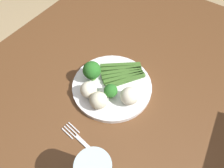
# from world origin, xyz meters

# --- Properties ---
(ground_plane) EXTENTS (6.00, 6.00, 0.02)m
(ground_plane) POSITION_xyz_m (0.00, 0.00, -0.01)
(ground_plane) COLOR tan
(dining_table) EXTENTS (1.15, 0.87, 0.75)m
(dining_table) POSITION_xyz_m (0.00, 0.00, 0.64)
(dining_table) COLOR brown
(dining_table) RESTS_ON ground_plane
(plate) EXTENTS (0.25, 0.25, 0.01)m
(plate) POSITION_xyz_m (-0.04, -0.02, 0.76)
(plate) COLOR white
(plate) RESTS_ON dining_table
(asparagus_bundle) EXTENTS (0.15, 0.14, 0.01)m
(asparagus_bundle) POSITION_xyz_m (0.01, -0.02, 0.78)
(asparagus_bundle) COLOR #3D6626
(asparagus_bundle) RESTS_ON plate
(broccoli_front) EXTENTS (0.06, 0.06, 0.07)m
(broccoli_front) POSITION_xyz_m (-0.05, 0.04, 0.81)
(broccoli_front) COLOR #568E33
(broccoli_front) RESTS_ON plate
(broccoli_outer_edge) EXTENTS (0.04, 0.04, 0.05)m
(broccoli_outer_edge) POSITION_xyz_m (-0.08, -0.04, 0.80)
(broccoli_outer_edge) COLOR #568E33
(broccoli_outer_edge) RESTS_ON plate
(cauliflower_near_fork) EXTENTS (0.05, 0.05, 0.05)m
(cauliflower_near_fork) POSITION_xyz_m (-0.06, -0.09, 0.80)
(cauliflower_near_fork) COLOR silver
(cauliflower_near_fork) RESTS_ON plate
(cauliflower_edge) EXTENTS (0.05, 0.05, 0.05)m
(cauliflower_edge) POSITION_xyz_m (-0.12, -0.03, 0.80)
(cauliflower_edge) COLOR beige
(cauliflower_edge) RESTS_ON plate
(cauliflower_back) EXTENTS (0.05, 0.05, 0.05)m
(cauliflower_back) POSITION_xyz_m (-0.11, 0.02, 0.79)
(cauliflower_back) COLOR silver
(cauliflower_back) RESTS_ON plate
(fork) EXTENTS (0.04, 0.17, 0.00)m
(fork) POSITION_xyz_m (-0.23, -0.07, 0.76)
(fork) COLOR silver
(fork) RESTS_ON dining_table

